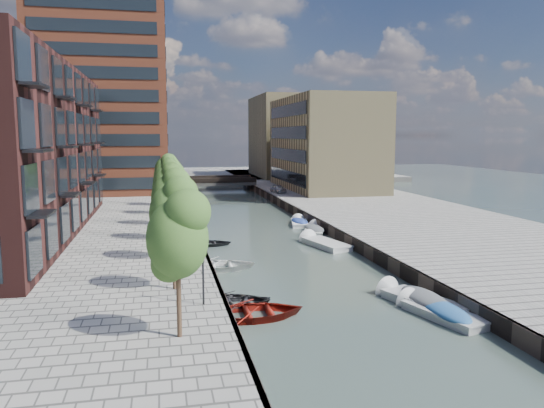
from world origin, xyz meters
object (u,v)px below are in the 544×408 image
object	(u,v)px
tree_2	(170,195)
motorboat_2	(321,244)
tree_4	(167,178)
motorboat_0	(438,312)
tree_5	(166,173)
tree_0	(177,233)
sloop_0	(237,307)
motorboat_4	(315,230)
tree_1	(173,210)
sloop_3	(219,270)
motorboat_3	(299,223)
car	(278,189)
sloop_4	(207,246)
sloop_2	(254,318)
bridge	(215,182)
tree_6	(165,169)
motorboat_1	(418,300)
sloop_1	(233,304)
tree_3	(168,185)

from	to	relation	value
tree_2	motorboat_2	distance (m)	15.19
tree_4	motorboat_0	xyz separation A→B (m)	(13.15, -25.33, -5.10)
tree_5	tree_0	bearing A→B (deg)	-90.00
tree_2	tree_4	bearing A→B (deg)	90.00
sloop_0	motorboat_4	distance (m)	23.06
tree_1	sloop_3	world-z (taller)	tree_1
motorboat_3	car	distance (m)	21.77
sloop_0	sloop_4	distance (m)	16.43
sloop_2	motorboat_3	distance (m)	28.75
tree_2	motorboat_2	size ratio (longest dim) A/B	1.01
tree_4	sloop_2	distance (m)	24.58
bridge	sloop_4	xyz separation A→B (m)	(-5.40, -45.29, -1.39)
tree_0	motorboat_0	bearing A→B (deg)	11.50
tree_6	sloop_0	xyz separation A→B (m)	(3.30, -35.71, -5.31)
tree_1	tree_6	bearing A→B (deg)	90.00
motorboat_4	motorboat_0	bearing A→B (deg)	-91.39
tree_5	sloop_4	distance (m)	13.74
motorboat_1	sloop_0	bearing A→B (deg)	170.65
bridge	tree_0	distance (m)	68.64
sloop_1	motorboat_1	world-z (taller)	motorboat_1
tree_5	motorboat_3	distance (m)	14.82
sloop_0	tree_3	bearing A→B (deg)	-0.64
sloop_4	motorboat_3	xyz separation A→B (m)	(10.34, 8.72, 0.19)
sloop_1	motorboat_0	world-z (taller)	motorboat_0
sloop_4	motorboat_3	distance (m)	13.53
tree_5	motorboat_2	world-z (taller)	tree_5
tree_6	motorboat_4	bearing A→B (deg)	-47.81
tree_3	tree_5	bearing A→B (deg)	90.00
tree_4	motorboat_2	world-z (taller)	tree_4
tree_6	motorboat_1	xyz separation A→B (m)	(13.06, -37.32, -5.09)
bridge	sloop_2	size ratio (longest dim) A/B	2.52
tree_1	sloop_1	xyz separation A→B (m)	(3.10, -0.22, -5.31)
tree_0	tree_2	world-z (taller)	same
tree_3	tree_2	bearing A→B (deg)	-90.00
sloop_1	sloop_2	xyz separation A→B (m)	(0.77, -2.46, 0.00)
tree_4	tree_6	size ratio (longest dim) A/B	1.00
tree_0	car	bearing A→B (deg)	73.20
tree_6	sloop_2	distance (m)	38.25
motorboat_0	motorboat_3	distance (m)	28.76
sloop_1	sloop_3	size ratio (longest dim) A/B	0.82
motorboat_3	motorboat_4	world-z (taller)	motorboat_4
bridge	tree_6	bearing A→B (deg)	-108.10
motorboat_0	motorboat_2	bearing A→B (deg)	91.92
motorboat_1	tree_1	bearing A→B (deg)	169.92
sloop_2	motorboat_2	world-z (taller)	motorboat_2
tree_0	sloop_2	size ratio (longest dim) A/B	1.15
tree_1	sloop_2	size ratio (longest dim) A/B	1.15
tree_6	sloop_4	xyz separation A→B (m)	(3.10, -19.29, -5.31)
motorboat_4	motorboat_1	bearing A→B (deg)	-91.74
tree_0	sloop_1	bearing A→B (deg)	65.43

